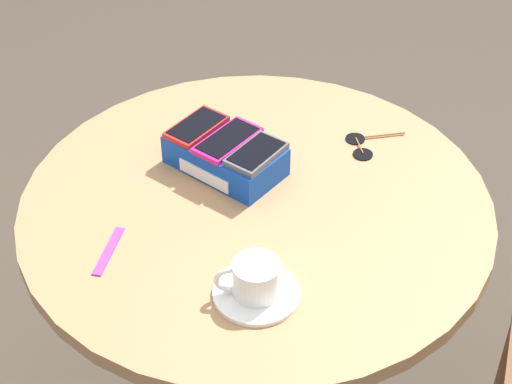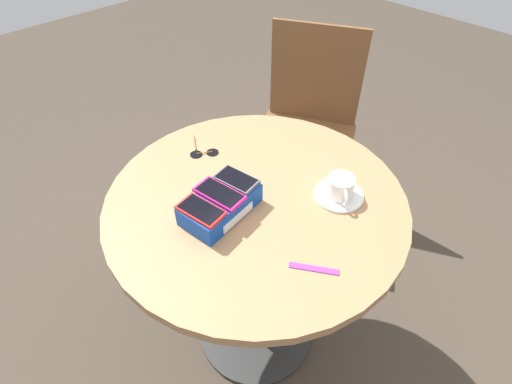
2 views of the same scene
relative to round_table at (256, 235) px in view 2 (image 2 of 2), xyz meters
name	(u,v)px [view 2 (image 2 of 2)]	position (x,y,z in m)	size (l,w,h in m)	color
ground_plane	(256,330)	(0.00, 0.00, -0.62)	(8.00, 8.00, 0.00)	#42382D
round_table	(256,235)	(0.00, 0.00, 0.00)	(0.86, 0.86, 0.78)	#2D2D2D
phone_box	(221,205)	(-0.11, 0.02, 0.20)	(0.23, 0.15, 0.06)	#0F42AD
phone_red	(201,210)	(-0.18, 0.02, 0.23)	(0.08, 0.13, 0.01)	red
phone_magenta	(219,194)	(-0.11, 0.03, 0.23)	(0.09, 0.14, 0.01)	#D11975
phone_gray	(236,180)	(-0.04, 0.04, 0.23)	(0.08, 0.13, 0.01)	#515156
saucer	(339,195)	(0.17, -0.16, 0.17)	(0.14, 0.14, 0.01)	white
coffee_cup	(341,187)	(0.17, -0.17, 0.20)	(0.08, 0.09, 0.06)	white
lanyard_strap	(314,269)	(-0.08, -0.28, 0.17)	(0.12, 0.02, 0.00)	purple
sunglasses	(203,152)	(0.02, 0.27, 0.17)	(0.08, 0.13, 0.01)	black
chair_near_window	(306,129)	(0.71, 0.38, -0.13)	(0.62, 0.62, 0.93)	brown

